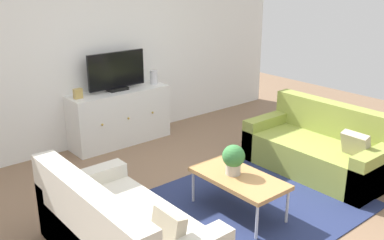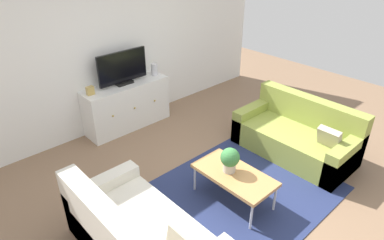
% 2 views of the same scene
% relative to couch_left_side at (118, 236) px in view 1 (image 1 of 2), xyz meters
% --- Properties ---
extents(ground_plane, '(10.00, 10.00, 0.00)m').
position_rel_couch_left_side_xyz_m(ground_plane, '(1.44, 0.10, -0.27)').
color(ground_plane, '#84664C').
extents(wall_back, '(6.40, 0.12, 2.70)m').
position_rel_couch_left_side_xyz_m(wall_back, '(1.44, 2.65, 1.08)').
color(wall_back, white).
rests_on(wall_back, ground_plane).
extents(area_rug, '(2.50, 1.90, 0.01)m').
position_rel_couch_left_side_xyz_m(area_rug, '(1.44, -0.05, -0.26)').
color(area_rug, navy).
rests_on(area_rug, ground_plane).
extents(couch_left_side, '(0.87, 1.69, 0.81)m').
position_rel_couch_left_side_xyz_m(couch_left_side, '(0.00, 0.00, 0.00)').
color(couch_left_side, beige).
rests_on(couch_left_side, ground_plane).
extents(couch_right_side, '(0.87, 1.69, 0.81)m').
position_rel_couch_left_side_xyz_m(couch_right_side, '(2.88, 0.00, 0.00)').
color(couch_right_side, olive).
rests_on(couch_right_side, ground_plane).
extents(coffee_table, '(0.52, 0.98, 0.41)m').
position_rel_couch_left_side_xyz_m(coffee_table, '(1.36, -0.06, 0.11)').
color(coffee_table, '#B7844C').
rests_on(coffee_table, ground_plane).
extents(potted_plant, '(0.23, 0.23, 0.31)m').
position_rel_couch_left_side_xyz_m(potted_plant, '(1.35, 0.01, 0.31)').
color(potted_plant, '#B7B2A8').
rests_on(potted_plant, coffee_table).
extents(tv_console, '(1.44, 0.47, 0.77)m').
position_rel_couch_left_side_xyz_m(tv_console, '(1.45, 2.37, 0.12)').
color(tv_console, white).
rests_on(tv_console, ground_plane).
extents(flat_screen_tv, '(0.86, 0.16, 0.54)m').
position_rel_couch_left_side_xyz_m(flat_screen_tv, '(1.45, 2.39, 0.77)').
color(flat_screen_tv, black).
rests_on(flat_screen_tv, tv_console).
extents(glass_vase, '(0.11, 0.11, 0.20)m').
position_rel_couch_left_side_xyz_m(glass_vase, '(2.05, 2.37, 0.60)').
color(glass_vase, silver).
rests_on(glass_vase, tv_console).
extents(mantel_clock, '(0.11, 0.07, 0.13)m').
position_rel_couch_left_side_xyz_m(mantel_clock, '(0.85, 2.37, 0.57)').
color(mantel_clock, tan).
rests_on(mantel_clock, tv_console).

